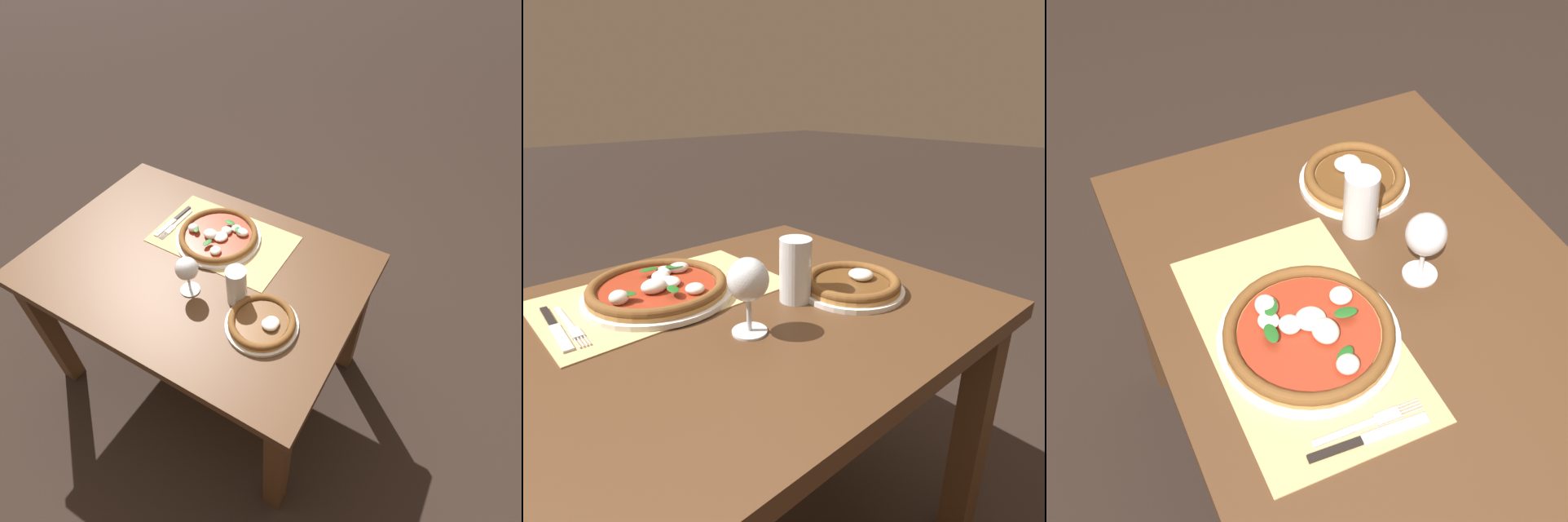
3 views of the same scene
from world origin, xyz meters
The scene contains 9 objects.
ground_plane centered at (0.00, 0.00, 0.00)m, with size 24.00×24.00×0.00m, color black.
dining_table centered at (0.00, 0.00, 0.63)m, with size 1.24×0.85×0.74m.
paper_placemat centered at (-0.01, -0.17, 0.74)m, with size 0.54×0.33×0.00m, color tan.
pizza_near centered at (0.00, -0.16, 0.76)m, with size 0.34×0.34×0.05m.
pizza_far centered at (-0.36, 0.11, 0.76)m, with size 0.25×0.25×0.05m.
wine_glass centered at (-0.06, 0.11, 0.85)m, with size 0.08×0.08×0.16m.
pint_glass centered at (-0.22, 0.06, 0.81)m, with size 0.07×0.07×0.15m.
fork centered at (0.20, -0.14, 0.75)m, with size 0.02×0.20×0.00m.
knife centered at (0.22, -0.16, 0.75)m, with size 0.03×0.22×0.01m.
Camera 1 is at (-0.78, 0.85, 1.94)m, focal length 30.00 mm.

